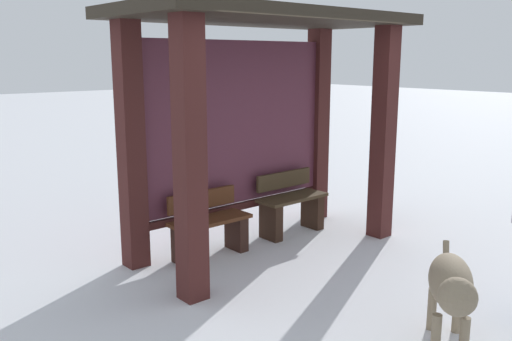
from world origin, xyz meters
name	(u,v)px	position (x,y,z in m)	size (l,w,h in m)	color
ground_plane	(267,249)	(0.00, 0.00, 0.00)	(60.00, 60.00, 0.00)	silver
bus_shelter	(259,87)	(0.00, 0.14, 1.82)	(3.27, 1.59, 2.61)	#441E1C
bench_left_inside	(209,228)	(-0.62, 0.25, 0.31)	(0.91, 0.34, 0.71)	#502B17
bench_center_inside	(291,207)	(0.62, 0.25, 0.33)	(0.91, 0.35, 0.75)	#40311F
dog	(451,286)	(-0.44, -2.49, 0.51)	(0.92, 0.72, 0.72)	#86755D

